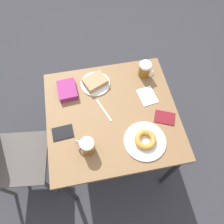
# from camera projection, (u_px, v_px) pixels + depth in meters

# --- Properties ---
(ground_plane) EXTENTS (8.00, 8.00, 0.00)m
(ground_plane) POSITION_uv_depth(u_px,v_px,m) (112.00, 151.00, 2.07)
(ground_plane) COLOR #333338
(table) EXTENTS (0.79, 0.83, 0.76)m
(table) POSITION_uv_depth(u_px,v_px,m) (112.00, 119.00, 1.46)
(table) COLOR olive
(table) RESTS_ON ground_plane
(plate_with_cake) EXTENTS (0.20, 0.20, 0.05)m
(plate_with_cake) POSITION_uv_depth(u_px,v_px,m) (95.00, 82.00, 1.48)
(plate_with_cake) COLOR white
(plate_with_cake) RESTS_ON table
(plate_with_donut) EXTENTS (0.25, 0.25, 0.05)m
(plate_with_donut) POSITION_uv_depth(u_px,v_px,m) (145.00, 140.00, 1.29)
(plate_with_donut) COLOR white
(plate_with_donut) RESTS_ON table
(beer_mug_left) EXTENTS (0.10, 0.10, 0.11)m
(beer_mug_left) POSITION_uv_depth(u_px,v_px,m) (145.00, 70.00, 1.49)
(beer_mug_left) COLOR #8C5619
(beer_mug_left) RESTS_ON table
(beer_mug_center) EXTENTS (0.09, 0.11, 0.11)m
(beer_mug_center) POSITION_uv_depth(u_px,v_px,m) (87.00, 146.00, 1.23)
(beer_mug_center) COLOR #8C5619
(beer_mug_center) RESTS_ON table
(napkin_folded) EXTENTS (0.15, 0.13, 0.00)m
(napkin_folded) POSITION_uv_depth(u_px,v_px,m) (147.00, 96.00, 1.45)
(napkin_folded) COLOR white
(napkin_folded) RESTS_ON table
(fork) EXTENTS (0.17, 0.08, 0.00)m
(fork) POSITION_uv_depth(u_px,v_px,m) (104.00, 110.00, 1.40)
(fork) COLOR silver
(fork) RESTS_ON table
(passport_near_edge) EXTENTS (0.10, 0.13, 0.01)m
(passport_near_edge) POSITION_uv_depth(u_px,v_px,m) (63.00, 133.00, 1.33)
(passport_near_edge) COLOR black
(passport_near_edge) RESTS_ON table
(passport_far_edge) EXTENTS (0.13, 0.15, 0.01)m
(passport_far_edge) POSITION_uv_depth(u_px,v_px,m) (165.00, 118.00, 1.38)
(passport_far_edge) COLOR maroon
(passport_far_edge) RESTS_ON table
(blue_pouch) EXTENTS (0.16, 0.13, 0.04)m
(blue_pouch) POSITION_uv_depth(u_px,v_px,m) (67.00, 90.00, 1.45)
(blue_pouch) COLOR #8C2366
(blue_pouch) RESTS_ON table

